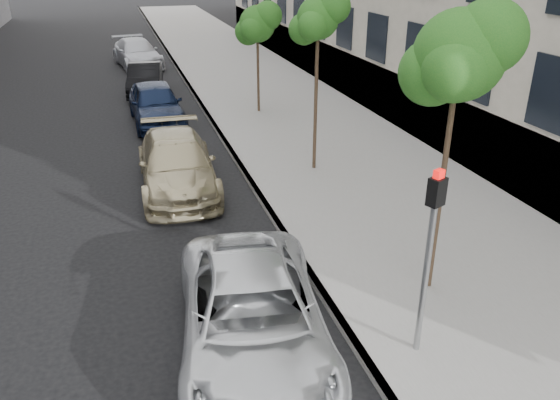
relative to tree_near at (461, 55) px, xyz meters
name	(u,v)px	position (x,y,z in m)	size (l,w,h in m)	color
ground	(295,377)	(-3.23, -1.50, -4.49)	(160.00, 160.00, 0.00)	black
sidewalk	(235,66)	(1.07, 22.50, -4.42)	(6.40, 72.00, 0.14)	gray
curb	(179,70)	(-2.05, 22.50, -4.42)	(0.15, 72.00, 0.14)	#9E9B93
tree_near	(461,55)	(0.00, 0.00, 0.00)	(1.80, 1.60, 5.25)	#38281C
tree_mid	(319,19)	(0.00, 6.50, -0.13)	(1.52, 1.32, 4.99)	#38281C
tree_far	(258,24)	(0.00, 13.00, -1.01)	(1.70, 1.50, 4.18)	#38281C
signal_pole	(430,243)	(-1.18, -1.58, -2.40)	(0.29, 0.26, 3.11)	#939699
minivan	(253,317)	(-3.69, -0.74, -3.80)	(2.30, 4.98, 1.38)	silver
suv	(177,164)	(-4.03, 6.44, -3.78)	(2.00, 4.92, 1.43)	tan
sedan_blue	(156,104)	(-4.04, 12.85, -3.72)	(1.82, 4.51, 1.54)	#0F1934
sedan_black	(145,79)	(-4.10, 17.75, -3.82)	(1.42, 4.07, 1.34)	black
sedan_rear	(137,53)	(-4.08, 24.36, -3.75)	(2.08, 5.12, 1.49)	#B2B4BB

